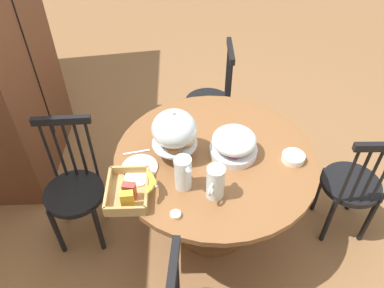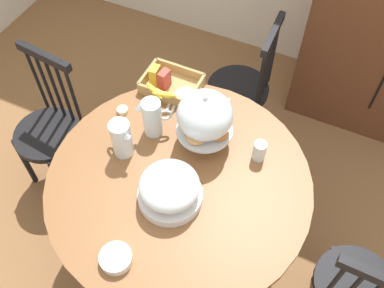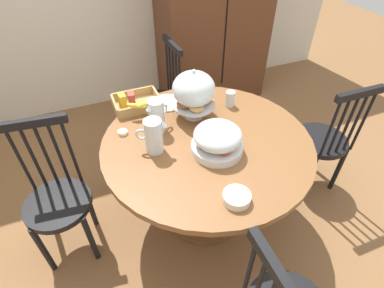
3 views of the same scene
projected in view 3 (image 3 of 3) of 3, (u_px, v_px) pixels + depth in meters
ground_plane at (210, 202)px, 2.38m from camera, size 10.00×10.00×0.00m
wooden_armoire at (214, 8)px, 2.99m from camera, size 1.18×0.60×1.96m
dining_table at (206, 163)px, 1.94m from camera, size 1.28×1.28×0.74m
windsor_chair_by_cabinet at (322, 142)px, 2.24m from camera, size 0.40×0.40×0.97m
windsor_chair_facing_door at (160, 102)px, 2.66m from camera, size 0.40×0.40×0.97m
windsor_chair_far_side at (58, 201)px, 1.82m from camera, size 0.40×0.40×0.97m
pastry_stand_with_dome at (194, 91)px, 1.87m from camera, size 0.28×0.28×0.34m
fruit_platter_covered at (217, 139)px, 1.69m from camera, size 0.30×0.30×0.18m
orange_juice_pitcher at (157, 117)px, 1.83m from camera, size 0.17×0.12×0.22m
milk_pitcher at (154, 137)px, 1.68m from camera, size 0.18×0.10×0.21m
cereal_basket at (135, 103)px, 2.05m from camera, size 0.32×0.30×0.12m
china_plate_large at (167, 103)px, 2.11m from camera, size 0.22×0.22×0.01m
china_plate_small at (154, 104)px, 2.08m from camera, size 0.15×0.15×0.01m
cereal_bowl at (237, 198)px, 1.45m from camera, size 0.14×0.14×0.04m
drinking_glass at (230, 99)px, 2.06m from camera, size 0.06×0.06×0.11m
butter_dish at (123, 132)px, 1.85m from camera, size 0.06×0.06×0.02m
table_knife at (149, 110)px, 2.05m from camera, size 0.05×0.17×0.01m
dinner_fork at (146, 111)px, 2.04m from camera, size 0.05×0.17×0.01m
soup_spoon at (184, 97)px, 2.17m from camera, size 0.05×0.17×0.01m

